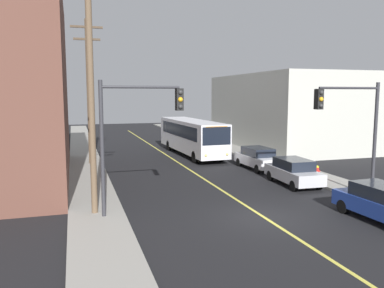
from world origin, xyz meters
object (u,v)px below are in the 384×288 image
(fire_hydrant, at_px, (317,172))
(city_bus, at_px, (191,135))
(utility_pole_near, at_px, (91,76))
(traffic_signal_right_corner, at_px, (351,119))
(utility_pole_mid, at_px, (88,86))
(parked_car_white, at_px, (258,158))
(parked_car_silver, at_px, (293,171))
(traffic_signal_left_corner, at_px, (137,122))
(parked_car_blue, at_px, (382,202))

(fire_hydrant, bearing_deg, city_bus, 110.16)
(utility_pole_near, bearing_deg, traffic_signal_right_corner, -6.01)
(utility_pole_mid, distance_m, traffic_signal_right_corner, 19.31)
(parked_car_white, distance_m, traffic_signal_right_corner, 10.08)
(parked_car_silver, height_order, traffic_signal_left_corner, traffic_signal_left_corner)
(parked_car_silver, bearing_deg, traffic_signal_left_corner, -161.26)
(parked_car_blue, height_order, utility_pole_mid, utility_pole_mid)
(fire_hydrant, bearing_deg, traffic_signal_left_corner, -161.51)
(parked_car_silver, distance_m, parked_car_white, 5.35)
(fire_hydrant, bearing_deg, parked_car_blue, -105.28)
(parked_car_blue, xyz_separation_m, traffic_signal_left_corner, (-10.10, 3.82, 3.46))
(parked_car_blue, height_order, parked_car_silver, same)
(parked_car_white, bearing_deg, fire_hydrant, -67.90)
(parked_car_silver, distance_m, utility_pole_mid, 16.63)
(parked_car_blue, xyz_separation_m, utility_pole_near, (-12.00, 4.48, 5.50))
(parked_car_blue, height_order, fire_hydrant, parked_car_blue)
(traffic_signal_left_corner, bearing_deg, traffic_signal_right_corner, -3.60)
(city_bus, xyz_separation_m, traffic_signal_left_corner, (-7.61, -16.76, 2.49))
(traffic_signal_left_corner, bearing_deg, utility_pole_mid, 95.97)
(parked_car_blue, bearing_deg, utility_pole_mid, 122.87)
(city_bus, height_order, utility_pole_mid, utility_pole_mid)
(parked_car_blue, xyz_separation_m, utility_pole_mid, (-11.57, 17.91, 5.35))
(city_bus, height_order, traffic_signal_left_corner, traffic_signal_left_corner)
(parked_car_silver, height_order, utility_pole_near, utility_pole_near)
(parked_car_blue, relative_size, traffic_signal_left_corner, 0.74)
(parked_car_blue, xyz_separation_m, traffic_signal_right_corner, (0.72, 3.14, 3.46))
(fire_hydrant, bearing_deg, utility_pole_mid, 143.97)
(utility_pole_mid, height_order, traffic_signal_right_corner, utility_pole_mid)
(city_bus, distance_m, traffic_signal_right_corner, 17.91)
(city_bus, relative_size, traffic_signal_right_corner, 2.04)
(parked_car_silver, xyz_separation_m, traffic_signal_right_corner, (0.71, -4.11, 3.46))
(utility_pole_near, distance_m, traffic_signal_left_corner, 2.86)
(utility_pole_near, xyz_separation_m, fire_hydrant, (14.16, 3.44, -5.76))
(utility_pole_mid, bearing_deg, traffic_signal_right_corner, -50.22)
(city_bus, bearing_deg, parked_car_white, -71.00)
(city_bus, xyz_separation_m, parked_car_silver, (2.50, -13.33, -0.98))
(city_bus, relative_size, fire_hydrant, 14.56)
(traffic_signal_right_corner, bearing_deg, traffic_signal_left_corner, 176.40)
(city_bus, distance_m, parked_car_blue, 20.75)
(city_bus, relative_size, traffic_signal_left_corner, 2.04)
(utility_pole_mid, bearing_deg, traffic_signal_left_corner, -84.03)
(parked_car_blue, height_order, parked_car_white, same)
(utility_pole_mid, bearing_deg, parked_car_blue, -57.13)
(parked_car_silver, bearing_deg, utility_pole_near, -167.00)
(parked_car_silver, xyz_separation_m, parked_car_white, (0.25, 5.34, 0.00))
(parked_car_silver, bearing_deg, parked_car_white, 87.35)
(fire_hydrant, bearing_deg, utility_pole_near, -166.35)
(parked_car_silver, xyz_separation_m, utility_pole_near, (-12.02, -2.77, 5.50))
(parked_car_blue, xyz_separation_m, parked_car_silver, (0.02, 7.25, 0.00))
(city_bus, xyz_separation_m, utility_pole_mid, (-9.09, -2.67, 4.37))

